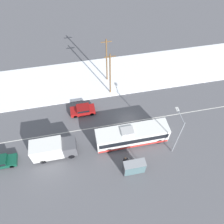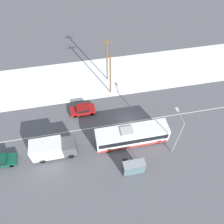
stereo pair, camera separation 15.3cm
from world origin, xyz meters
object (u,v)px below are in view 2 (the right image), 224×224
(sedan_car, at_px, (83,110))
(utility_pole_snowlot, at_px, (107,60))
(utility_pole_roadside, at_px, (110,74))
(box_truck, at_px, (53,148))
(city_bus, at_px, (132,136))
(pedestrian_at_stop, at_px, (125,160))
(streetlamp, at_px, (178,132))
(bus_shelter, at_px, (134,168))

(sedan_car, relative_size, utility_pole_snowlot, 0.46)
(utility_pole_roadside, bearing_deg, box_truck, -134.20)
(box_truck, relative_size, utility_pole_snowlot, 0.71)
(utility_pole_roadside, bearing_deg, sedan_car, -145.34)
(city_bus, relative_size, pedestrian_at_stop, 5.85)
(box_truck, xyz_separation_m, utility_pole_snowlot, (10.26, 13.87, 2.87))
(city_bus, bearing_deg, pedestrian_at_stop, -117.69)
(streetlamp, xyz_separation_m, utility_pole_roadside, (-6.67, 12.82, -0.24))
(bus_shelter, distance_m, utility_pole_snowlot, 19.03)
(bus_shelter, height_order, streetlamp, streetlamp)
(city_bus, bearing_deg, utility_pole_roadside, 96.75)
(city_bus, bearing_deg, streetlamp, -23.37)
(streetlamp, relative_size, utility_pole_roadside, 0.87)
(bus_shelter, xyz_separation_m, utility_pole_snowlot, (-0.32, 18.81, 2.90))
(bus_shelter, height_order, utility_pole_snowlot, utility_pole_snowlot)
(pedestrian_at_stop, bearing_deg, box_truck, 160.88)
(pedestrian_at_stop, bearing_deg, city_bus, 62.31)
(utility_pole_roadside, distance_m, utility_pole_snowlot, 3.36)
(sedan_car, relative_size, pedestrian_at_stop, 2.22)
(pedestrian_at_stop, bearing_deg, bus_shelter, -60.52)
(sedan_car, relative_size, utility_pole_roadside, 0.48)
(utility_pole_roadside, bearing_deg, streetlamp, -62.51)
(city_bus, height_order, box_truck, city_bus)
(utility_pole_snowlot, bearing_deg, box_truck, -126.49)
(box_truck, relative_size, pedestrian_at_stop, 3.44)
(pedestrian_at_stop, relative_size, streetlamp, 0.25)
(box_truck, xyz_separation_m, pedestrian_at_stop, (9.68, -3.36, -0.59))
(box_truck, relative_size, utility_pole_roadside, 0.74)
(sedan_car, bearing_deg, streetlamp, 142.65)
(city_bus, bearing_deg, box_truck, -179.82)
(sedan_car, bearing_deg, bus_shelter, 115.71)
(box_truck, distance_m, bus_shelter, 11.67)
(city_bus, height_order, utility_pole_roadside, utility_pole_roadside)
(sedan_car, height_order, streetlamp, streetlamp)
(sedan_car, xyz_separation_m, utility_pole_roadside, (5.31, 3.68, 3.61))
(sedan_car, height_order, utility_pole_snowlot, utility_pole_snowlot)
(city_bus, bearing_deg, sedan_car, 133.94)
(box_truck, height_order, streetlamp, streetlamp)
(pedestrian_at_stop, distance_m, bus_shelter, 1.91)
(bus_shelter, relative_size, utility_pole_roadside, 0.35)
(utility_pole_roadside, bearing_deg, utility_pole_snowlot, 89.39)
(bus_shelter, bearing_deg, pedestrian_at_stop, 119.48)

